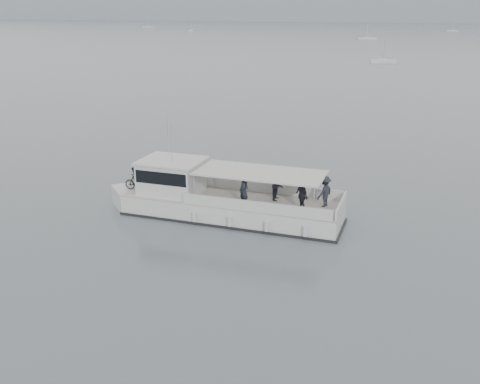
% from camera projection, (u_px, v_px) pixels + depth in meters
% --- Properties ---
extents(ground, '(1400.00, 1400.00, 0.00)m').
position_uv_depth(ground, '(209.00, 237.00, 27.62)').
color(ground, '#4F595D').
rests_on(ground, ground).
extents(tour_boat, '(14.12, 4.65, 5.87)m').
position_uv_depth(tour_boat, '(212.00, 199.00, 30.31)').
color(tour_boat, white).
rests_on(tour_boat, ground).
extents(moored_fleet, '(413.78, 349.45, 9.77)m').
position_uv_depth(moored_fleet, '(412.00, 41.00, 200.53)').
color(moored_fleet, white).
rests_on(moored_fleet, ground).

